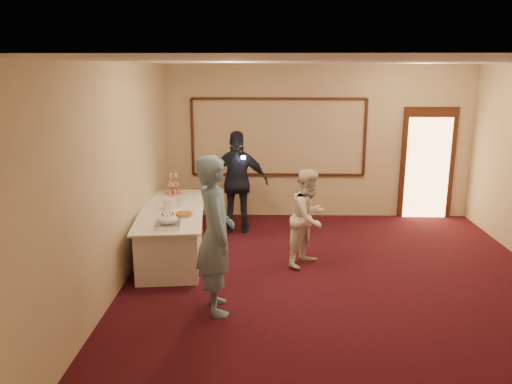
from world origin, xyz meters
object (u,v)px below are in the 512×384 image
Objects in this scene: pavlova_tray at (168,221)px; plate_stack_a at (170,205)px; buffet_table at (173,232)px; cupcake_stand at (173,186)px; plate_stack_b at (183,200)px; tart at (184,215)px; man at (216,235)px; guest at (238,182)px; woman at (309,218)px.

plate_stack_a is at bearing 98.75° from pavlova_tray.
buffet_table is 1.11m from cupcake_stand.
plate_stack_b is at bearing 65.39° from plate_stack_a.
tart is 0.14× the size of man.
guest reaches higher than buffet_table.
plate_stack_a reaches higher than plate_stack_b.
man is 1.32× the size of woman.
plate_stack_b is at bearing 50.61° from guest.
buffet_table is 0.63m from tart.
plate_stack_a is (-0.01, -0.04, 0.47)m from buffet_table.
cupcake_stand is at bearing 98.17° from pavlova_tray.
pavlova_tray is 1.24m from man.
man is (0.75, -2.10, 0.13)m from plate_stack_b.
woman reaches higher than cupcake_stand.
plate_stack_a is 2.01m from man.
buffet_table is at bearing 74.22° from plate_stack_a.
pavlova_tray reaches higher than buffet_table.
plate_stack_b is at bearing 110.22° from woman.
man reaches higher than woman.
plate_stack_b is 0.09× the size of man.
guest is (0.86, 2.11, 0.08)m from pavlova_tray.
man reaches higher than plate_stack_b.
man is at bearing -63.47° from plate_stack_a.
tart is 0.19× the size of woman.
woman is (2.28, -1.28, -0.18)m from cupcake_stand.
cupcake_stand is 0.21× the size of man.
plate_stack_b is (0.14, 0.31, -0.01)m from plate_stack_a.
tart is (0.40, -1.37, -0.12)m from cupcake_stand.
pavlova_tray is 1.78× the size of tart.
woman is at bearing -53.86° from man.
pavlova_tray is 1.20× the size of cupcake_stand.
tart is 1.87m from woman.
plate_stack_a is 0.34m from plate_stack_b.
tart is (0.27, -0.35, -0.06)m from plate_stack_a.
pavlova_tray reaches higher than tart.
tart is (0.13, -0.66, -0.05)m from plate_stack_b.
woman reaches higher than buffet_table.
tart is at bearing -52.96° from plate_stack_a.
pavlova_tray is at bearing -106.52° from tart.
man reaches higher than pavlova_tray.
pavlova_tray is (0.11, -0.87, 0.46)m from buffet_table.
plate_stack_b is at bearing 100.83° from tart.
man reaches higher than buffet_table.
man reaches higher than plate_stack_a.
plate_stack_a is 0.14× the size of woman.
plate_stack_a is at bearing -82.30° from cupcake_stand.
pavlova_tray reaches higher than plate_stack_b.
guest reaches higher than plate_stack_a.
plate_stack_a is at bearing 53.98° from guest.
buffet_table is 5.25× the size of pavlova_tray.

